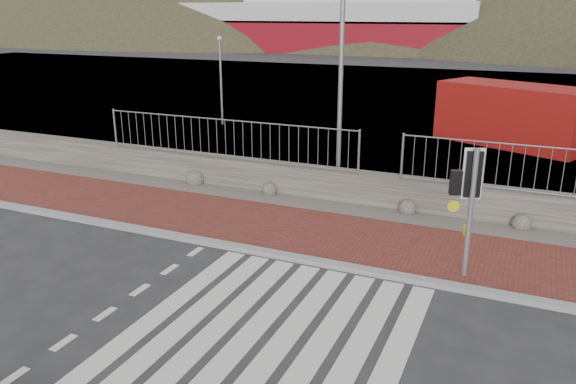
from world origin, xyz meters
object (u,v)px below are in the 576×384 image
at_px(ferry, 319,10).
at_px(traffic_signal_far, 471,186).
at_px(streetlight, 346,43).
at_px(shipping_container, 513,115).

height_order(ferry, traffic_signal_far, ferry).
relative_size(ferry, traffic_signal_far, 18.30).
xyz_separation_m(ferry, traffic_signal_far, (27.37, -64.35, -3.38)).
distance_m(streetlight, shipping_container, 10.28).
bearing_deg(traffic_signal_far, shipping_container, -110.29).
bearing_deg(ferry, streetlight, -68.72).
distance_m(traffic_signal_far, shipping_container, 13.41).
bearing_deg(traffic_signal_far, streetlight, -67.60).
bearing_deg(ferry, shipping_container, -61.56).
distance_m(ferry, streetlight, 64.13).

